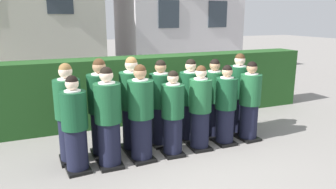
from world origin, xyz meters
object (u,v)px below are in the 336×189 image
Objects in this scene: student_front_row_0 at (75,127)px; student_front_row_1 at (108,120)px; student_rear_row_0 at (69,116)px; student_rear_row_3 at (161,105)px; student_rear_row_4 at (190,102)px; student_front_row_4 at (200,110)px; student_front_row_3 at (173,116)px; student_rear_row_2 at (132,107)px; student_front_row_2 at (141,116)px; student_front_row_5 at (226,107)px; student_rear_row_6 at (238,96)px; student_rear_row_1 at (101,110)px; student_front_row_6 at (250,103)px; student_rear_row_5 at (214,100)px.

student_front_row_0 is 0.52m from student_front_row_1.
student_rear_row_3 is (1.68, 0.08, -0.02)m from student_rear_row_0.
student_front_row_4 is at bearing -92.90° from student_rear_row_4.
student_front_row_3 is 0.77m from student_rear_row_2.
student_front_row_0 is 1.08m from student_front_row_2.
student_front_row_4 is 1.02× the size of student_front_row_5.
student_front_row_0 is 2.23m from student_front_row_4.
student_rear_row_4 is (2.25, 0.50, 0.04)m from student_front_row_0.
student_front_row_4 is at bearing 1.07° from student_front_row_0.
student_front_row_1 is 1.14m from student_front_row_3.
student_front_row_4 is at bearing -158.18° from student_rear_row_6.
student_rear_row_6 is at bearing 0.72° from student_rear_row_1.
student_front_row_4 is 0.96× the size of student_rear_row_4.
student_rear_row_1 is (-1.72, 0.42, 0.08)m from student_front_row_4.
student_rear_row_2 reaches higher than student_front_row_2.
student_front_row_5 is (0.57, 0.03, -0.01)m from student_front_row_4.
student_front_row_6 is 0.97× the size of student_rear_row_4.
student_front_row_5 is (1.72, 0.06, -0.06)m from student_front_row_2.
student_rear_row_3 is 1.74m from student_rear_row_6.
student_rear_row_4 is at bearing -180.00° from student_rear_row_6.
student_front_row_5 is (2.80, 0.07, -0.01)m from student_front_row_0.
student_front_row_2 is 0.98× the size of student_rear_row_6.
student_rear_row_2 reaches higher than student_rear_row_0.
student_front_row_1 reaches higher than student_front_row_0.
student_front_row_5 is 1.24m from student_rear_row_3.
student_front_row_3 is (1.66, -0.01, -0.02)m from student_front_row_0.
student_front_row_3 is 0.97× the size of student_front_row_4.
student_front_row_5 is at bearing -88.42° from student_rear_row_5.
student_front_row_1 is at bearing -178.04° from student_front_row_6.
student_rear_row_2 is at bearing 23.97° from student_front_row_0.
student_front_row_4 is at bearing -20.60° from student_rear_row_2.
student_front_row_6 is 0.91× the size of student_rear_row_2.
student_front_row_3 is at bearing -139.33° from student_rear_row_4.
student_front_row_6 is 0.94× the size of student_rear_row_0.
student_front_row_6 is 0.96× the size of student_rear_row_3.
student_rear_row_3 reaches higher than student_front_row_5.
student_front_row_3 is 1.14m from student_front_row_5.
student_front_row_4 is at bearing -177.36° from student_front_row_5.
student_front_row_1 is 0.98× the size of student_rear_row_0.
student_front_row_2 is at bearing -163.80° from student_rear_row_5.
student_rear_row_6 is at bearing 16.55° from student_front_row_3.
student_front_row_6 is at bearing -36.51° from student_rear_row_5.
student_rear_row_5 is (-0.01, 0.43, 0.03)m from student_front_row_5.
student_rear_row_5 is at bearing 0.74° from student_rear_row_2.
student_rear_row_2 reaches higher than student_front_row_1.
student_front_row_3 is at bearing -176.12° from student_front_row_5.
student_rear_row_2 reaches higher than student_rear_row_4.
student_rear_row_0 is 1.04× the size of student_rear_row_4.
student_front_row_1 is 2.32m from student_rear_row_5.
student_rear_row_5 is (1.71, 0.50, -0.03)m from student_front_row_2.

